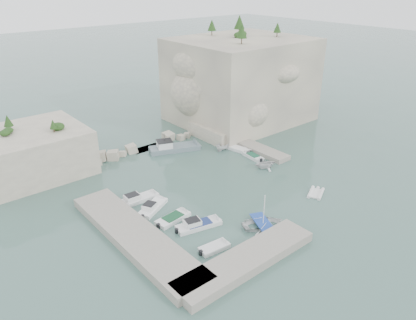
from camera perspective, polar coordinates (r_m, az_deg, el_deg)
ground at (r=59.10m, az=3.73°, el=-4.52°), size 400.00×400.00×0.00m
cliff_east at (r=86.50m, az=4.61°, el=11.11°), size 26.00×22.00×17.00m
cliff_terrace at (r=78.61m, az=1.70°, el=4.22°), size 8.00×10.00×2.50m
outcrop_west at (r=68.91m, az=-23.55°, el=1.02°), size 16.00×14.00×7.00m
quay_west at (r=49.60m, az=-10.15°, el=-10.52°), size 5.00×24.00×1.10m
quay_south at (r=45.56m, az=5.37°, el=-13.84°), size 18.00×4.00×1.10m
ledge_east at (r=73.89m, az=6.08°, el=1.99°), size 3.00×16.00×0.80m
breakwater at (r=74.14m, az=-8.54°, el=2.18°), size 28.00×3.00×1.40m
motorboat_a at (r=57.66m, az=-9.78°, el=-5.68°), size 6.47×2.24×1.40m
motorboat_b at (r=55.45m, az=-7.74°, el=-6.87°), size 5.83×4.20×1.40m
motorboat_c at (r=52.88m, az=-4.94°, el=-8.43°), size 5.41×2.54×0.70m
motorboat_d at (r=51.46m, az=-1.31°, el=-9.38°), size 6.60×3.26×1.40m
motorboat_e at (r=47.74m, az=0.89°, el=-12.48°), size 4.06×1.97×0.70m
rowboat at (r=51.99m, az=7.73°, el=-9.24°), size 6.39×5.58×1.10m
inflatable_dinghy at (r=60.48m, az=14.91°, el=-4.66°), size 4.16×3.27×0.44m
tender_east_a at (r=66.74m, az=8.01°, el=-1.10°), size 4.51×4.23×1.90m
tender_east_b at (r=70.11m, az=6.31°, el=0.32°), size 1.98×4.66×0.70m
tender_east_c at (r=72.79m, az=4.31°, el=1.35°), size 2.84×5.73×0.70m
tender_east_d at (r=73.22m, az=2.28°, el=1.55°), size 4.43×2.34×1.62m
work_boat at (r=72.89m, az=-4.71°, el=1.38°), size 10.23×6.29×2.20m
rowboat_mast at (r=50.56m, az=7.90°, el=-6.75°), size 0.10×0.10×4.20m
vegetation at (r=82.31m, az=1.42°, el=17.16°), size 53.48×13.88×13.40m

